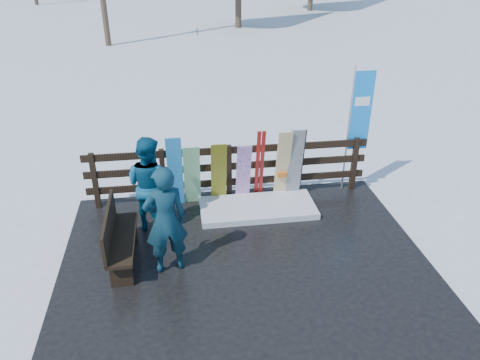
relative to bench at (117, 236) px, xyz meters
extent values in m
plane|color=white|center=(2.03, -0.34, -0.60)|extent=(700.00, 700.00, 0.00)
cube|color=black|center=(2.03, -0.34, -0.56)|extent=(6.00, 5.00, 0.08)
cube|color=black|center=(-0.57, 1.86, 0.06)|extent=(0.10, 0.10, 1.15)
cube|color=black|center=(0.73, 1.86, 0.06)|extent=(0.10, 0.10, 1.15)
cube|color=black|center=(2.03, 1.86, 0.06)|extent=(0.10, 0.10, 1.15)
cube|color=black|center=(3.33, 1.86, 0.06)|extent=(0.10, 0.10, 1.15)
cube|color=black|center=(4.63, 1.86, 0.06)|extent=(0.10, 0.10, 1.15)
cube|color=black|center=(2.03, 1.86, -0.17)|extent=(5.60, 0.05, 0.14)
cube|color=black|center=(2.03, 1.86, 0.18)|extent=(5.60, 0.05, 0.14)
cube|color=black|center=(2.03, 1.86, 0.53)|extent=(5.60, 0.05, 0.14)
cube|color=white|center=(2.51, 1.26, -0.46)|extent=(2.22, 1.00, 0.12)
cube|color=black|center=(0.07, 0.00, -0.07)|extent=(0.40, 1.50, 0.06)
cube|color=black|center=(0.07, -0.60, -0.29)|extent=(0.34, 0.06, 0.45)
cube|color=black|center=(0.07, 0.60, -0.29)|extent=(0.34, 0.06, 0.45)
cube|color=black|center=(-0.11, 0.00, 0.20)|extent=(0.05, 1.50, 0.50)
cube|color=#2E9BE8|center=(0.97, 1.64, 0.25)|extent=(0.29, 0.29, 1.52)
cube|color=white|center=(1.28, 1.64, 0.15)|extent=(0.31, 0.35, 1.33)
cube|color=gold|center=(1.80, 1.64, 0.16)|extent=(0.30, 0.32, 1.35)
cube|color=white|center=(2.28, 1.64, 0.13)|extent=(0.28, 0.35, 1.29)
cube|color=black|center=(3.31, 1.64, 0.25)|extent=(0.29, 0.25, 1.53)
cube|color=silver|center=(3.06, 1.64, 0.25)|extent=(0.27, 0.34, 1.52)
cube|color=#AB1A15|center=(2.57, 1.71, 0.25)|extent=(0.07, 0.31, 1.53)
cube|color=#AB1A15|center=(2.66, 1.71, 0.25)|extent=(0.07, 0.31, 1.53)
cube|color=black|center=(3.37, 1.71, 0.24)|extent=(0.08, 0.26, 1.50)
cube|color=black|center=(3.46, 1.71, 0.24)|extent=(0.08, 0.26, 1.50)
cylinder|color=silver|center=(4.44, 1.91, 0.78)|extent=(0.04, 0.04, 2.60)
cube|color=#0D83EB|center=(4.66, 1.91, 1.18)|extent=(0.42, 0.02, 1.60)
imported|color=#0F464C|center=(0.79, -0.28, 0.39)|extent=(0.74, 0.57, 1.82)
imported|color=navy|center=(0.51, 1.00, 0.37)|extent=(1.09, 1.04, 1.77)
camera|label=1|loc=(1.05, -6.38, 4.26)|focal=35.00mm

